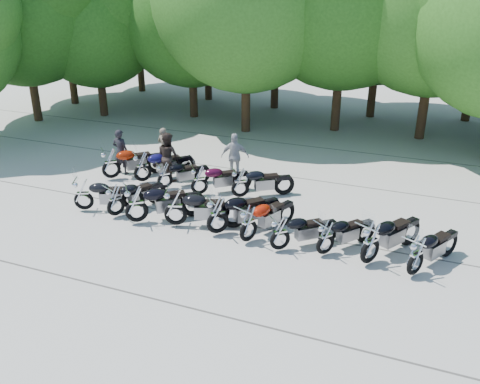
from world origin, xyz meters
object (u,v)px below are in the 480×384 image
at_px(motorcycle_14, 240,182).
at_px(rider_3, 164,147).
at_px(motorcycle_5, 248,223).
at_px(motorcycle_8, 371,242).
at_px(motorcycle_2, 136,203).
at_px(motorcycle_7, 326,237).
at_px(rider_1, 168,156).
at_px(motorcycle_1, 115,199).
at_px(motorcycle_11, 142,166).
at_px(motorcycle_10, 111,162).
at_px(motorcycle_9, 416,255).
at_px(motorcycle_12, 165,175).
at_px(motorcycle_3, 175,206).
at_px(motorcycle_13, 199,179).
at_px(motorcycle_6, 280,232).
at_px(motorcycle_4, 218,214).
at_px(rider_0, 121,152).
at_px(rider_2, 235,156).
at_px(motorcycle_0, 83,194).

height_order(motorcycle_14, rider_3, rider_3).
bearing_deg(motorcycle_5, motorcycle_8, -155.70).
height_order(motorcycle_2, rider_3, rider_3).
relative_size(motorcycle_5, motorcycle_7, 1.10).
bearing_deg(rider_1, motorcycle_7, 174.08).
distance_m(motorcycle_1, rider_3, 4.79).
bearing_deg(motorcycle_11, motorcycle_7, -158.57).
bearing_deg(motorcycle_2, motorcycle_11, -10.55).
bearing_deg(motorcycle_10, rider_1, -112.00).
bearing_deg(motorcycle_9, motorcycle_12, 11.48).
bearing_deg(motorcycle_12, rider_1, -27.27).
xyz_separation_m(motorcycle_3, motorcycle_13, (-0.38, 2.47, -0.08)).
distance_m(motorcycle_2, rider_1, 3.85).
xyz_separation_m(motorcycle_6, motorcycle_10, (-7.62, 2.86, 0.10)).
bearing_deg(motorcycle_8, motorcycle_2, 31.75).
bearing_deg(motorcycle_4, motorcycle_9, -140.42).
height_order(motorcycle_3, motorcycle_4, motorcycle_4).
distance_m(motorcycle_2, motorcycle_6, 4.68).
bearing_deg(motorcycle_11, motorcycle_12, -151.12).
distance_m(motorcycle_5, motorcycle_14, 3.20).
xyz_separation_m(motorcycle_7, rider_0, (-8.87, 3.35, 0.30)).
distance_m(motorcycle_5, rider_0, 7.47).
bearing_deg(motorcycle_13, motorcycle_10, 48.82).
xyz_separation_m(motorcycle_9, rider_1, (-9.24, 3.69, 0.28)).
xyz_separation_m(motorcycle_5, rider_3, (-5.43, 4.74, 0.17)).
distance_m(motorcycle_3, motorcycle_9, 7.08).
height_order(motorcycle_4, motorcycle_14, motorcycle_4).
relative_size(motorcycle_2, rider_2, 1.39).
bearing_deg(motorcycle_7, motorcycle_10, 20.69).
height_order(motorcycle_8, motorcycle_14, motorcycle_8).
relative_size(motorcycle_8, motorcycle_10, 1.01).
relative_size(motorcycle_2, motorcycle_8, 1.01).
distance_m(motorcycle_11, motorcycle_12, 1.11).
relative_size(motorcycle_1, motorcycle_8, 0.88).
distance_m(motorcycle_0, motorcycle_11, 2.92).
xyz_separation_m(motorcycle_1, rider_1, (-0.04, 3.55, 0.30)).
xyz_separation_m(motorcycle_8, rider_0, (-10.08, 3.39, 0.20)).
height_order(motorcycle_10, motorcycle_11, motorcycle_10).
bearing_deg(rider_2, motorcycle_3, 71.37).
height_order(motorcycle_1, rider_2, rider_2).
relative_size(motorcycle_9, rider_3, 1.38).
bearing_deg(rider_2, motorcycle_6, 108.35).
bearing_deg(motorcycle_9, motorcycle_7, 23.99).
bearing_deg(rider_1, motorcycle_0, 92.71).
bearing_deg(motorcycle_10, motorcycle_13, -137.48).
bearing_deg(motorcycle_5, motorcycle_14, -40.74).
relative_size(motorcycle_6, rider_0, 1.18).
relative_size(motorcycle_5, motorcycle_6, 1.09).
bearing_deg(rider_2, motorcycle_10, 6.68).
height_order(motorcycle_5, motorcycle_12, motorcycle_5).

